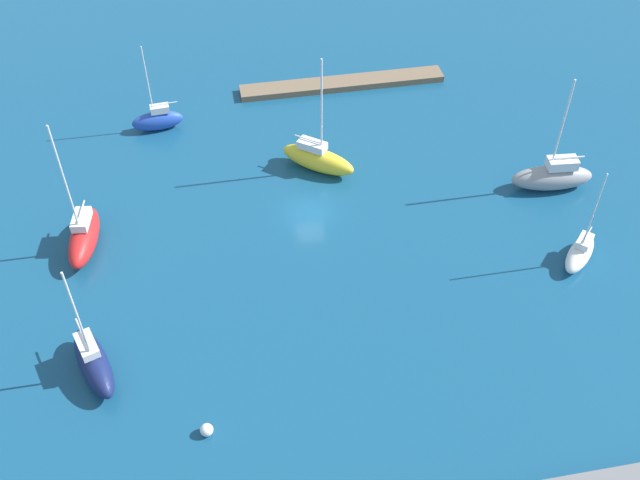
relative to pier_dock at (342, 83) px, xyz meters
The scene contains 9 objects.
water 20.40m from the pier_dock, 70.24° to the left, with size 160.00×160.00×0.00m, color navy.
pier_dock is the anchor object (origin of this frame).
sailboat_white_along_channel 32.12m from the pier_dock, 115.53° to the left, with size 4.62×4.76×9.38m.
sailboat_yellow_far_south 14.36m from the pier_dock, 69.05° to the left, with size 7.05×6.09×11.80m.
sailboat_navy_outer_mooring 41.45m from the pier_dock, 53.24° to the left, with size 4.13×6.95×10.78m.
sailboat_red_by_breakwater 32.88m from the pier_dock, 37.72° to the left, with size 3.17×7.22×12.70m.
sailboat_gray_west_end 25.04m from the pier_dock, 127.57° to the left, with size 7.59×3.00×11.41m.
sailboat_blue_inner_mooring 20.06m from the pier_dock, 12.35° to the left, with size 5.15×1.98×9.25m.
mooring_buoy_white 43.26m from the pier_dock, 66.33° to the left, with size 0.90×0.90×0.90m, color white.
Camera 1 is at (7.77, 47.49, 43.84)m, focal length 41.49 mm.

